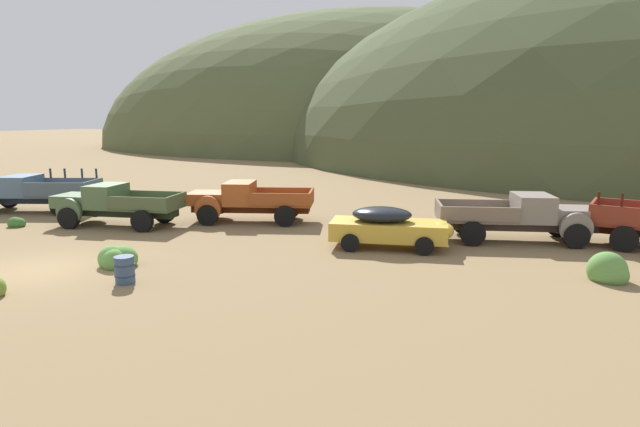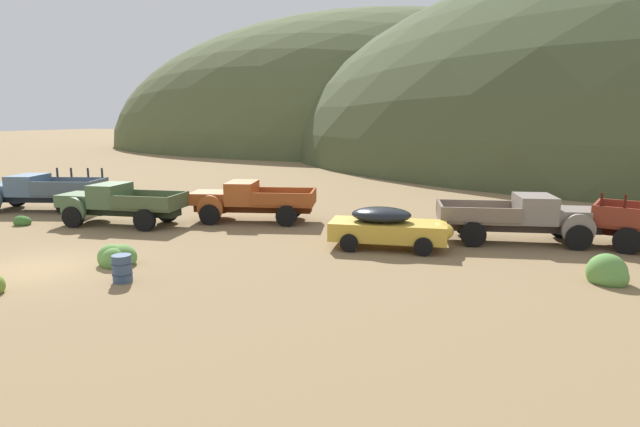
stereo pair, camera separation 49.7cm
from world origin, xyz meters
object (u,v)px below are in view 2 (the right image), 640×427
at_px(truck_oxide_orange, 245,200).
at_px(oil_drum_spare, 122,268).
at_px(truck_weathered_green, 113,203).
at_px(truck_chalk_blue, 31,191).
at_px(truck_primer_gray, 531,218).
at_px(car_faded_yellow, 391,227).

bearing_deg(truck_oxide_orange, oil_drum_spare, 80.73).
bearing_deg(truck_weathered_green, oil_drum_spare, 124.97).
xyz_separation_m(truck_chalk_blue, truck_primer_gray, (24.57, 2.18, -0.02)).
height_order(truck_chalk_blue, oil_drum_spare, truck_chalk_blue).
bearing_deg(truck_primer_gray, truck_chalk_blue, 170.71).
height_order(truck_weathered_green, truck_oxide_orange, same).
distance_m(truck_chalk_blue, truck_weathered_green, 6.86).
xyz_separation_m(car_faded_yellow, oil_drum_spare, (-6.50, -6.97, -0.40)).
relative_size(truck_weathered_green, oil_drum_spare, 7.29).
xyz_separation_m(car_faded_yellow, truck_primer_gray, (4.87, 2.97, 0.18)).
bearing_deg(truck_chalk_blue, truck_weathered_green, 149.99).
xyz_separation_m(truck_weathered_green, truck_oxide_orange, (5.21, 2.94, 0.00)).
height_order(truck_weathered_green, oil_drum_spare, truck_weathered_green).
relative_size(truck_chalk_blue, truck_primer_gray, 1.05).
bearing_deg(truck_weathered_green, truck_primer_gray, -178.88).
relative_size(truck_chalk_blue, truck_weathered_green, 1.13).
distance_m(truck_weathered_green, truck_oxide_orange, 5.99).
relative_size(truck_chalk_blue, oil_drum_spare, 8.21).
bearing_deg(truck_primer_gray, oil_drum_spare, -153.20).
distance_m(car_faded_yellow, oil_drum_spare, 9.54).
height_order(truck_oxide_orange, car_faded_yellow, truck_oxide_orange).
bearing_deg(oil_drum_spare, truck_oxide_orange, 97.45).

